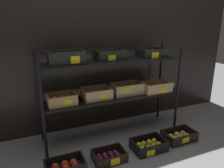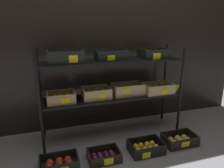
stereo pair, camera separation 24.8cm
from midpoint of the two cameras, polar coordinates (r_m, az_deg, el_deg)
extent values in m
plane|color=gray|center=(2.79, 2.61, -13.09)|extent=(10.00, 10.00, 0.00)
cube|color=black|center=(2.80, 0.18, 11.29)|extent=(4.04, 0.12, 2.24)
cylinder|color=black|center=(2.25, -15.63, -6.10)|extent=(0.03, 0.03, 1.08)
cylinder|color=black|center=(2.79, 20.22, -2.01)|extent=(0.03, 0.03, 1.08)
cylinder|color=black|center=(2.61, -15.95, -2.91)|extent=(0.03, 0.03, 1.08)
cylinder|color=black|center=(3.08, 16.00, 0.16)|extent=(0.03, 0.03, 1.08)
cube|color=black|center=(2.58, 2.76, -3.51)|extent=(1.61, 0.35, 0.02)
cube|color=black|center=(2.46, 2.90, 6.09)|extent=(1.61, 0.35, 0.02)
cube|color=tan|center=(2.43, -10.48, -4.69)|extent=(0.30, 0.21, 0.01)
cube|color=tan|center=(2.32, -10.26, -4.21)|extent=(0.30, 0.02, 0.10)
cube|color=tan|center=(2.50, -10.83, -2.65)|extent=(0.30, 0.02, 0.10)
cube|color=tan|center=(2.40, -13.97, -3.71)|extent=(0.02, 0.18, 0.10)
cube|color=tan|center=(2.43, -7.18, -3.08)|extent=(0.02, 0.18, 0.10)
ellipsoid|color=yellow|center=(2.38, -12.21, -4.09)|extent=(0.06, 0.06, 0.08)
ellipsoid|color=yellow|center=(2.39, -10.49, -3.92)|extent=(0.06, 0.06, 0.08)
ellipsoid|color=yellow|center=(2.40, -8.72, -3.78)|extent=(0.06, 0.06, 0.08)
ellipsoid|color=yellow|center=(2.43, -12.37, -3.65)|extent=(0.06, 0.06, 0.08)
ellipsoid|color=yellow|center=(2.45, -10.66, -3.45)|extent=(0.06, 0.06, 0.08)
ellipsoid|color=yellow|center=(2.45, -8.92, -3.29)|extent=(0.06, 0.06, 0.08)
cube|color=yellow|center=(2.32, -9.29, -4.44)|extent=(0.09, 0.01, 0.07)
cube|color=tan|center=(2.53, -1.40, -3.51)|extent=(0.32, 0.25, 0.01)
cube|color=tan|center=(2.41, -0.66, -3.08)|extent=(0.32, 0.02, 0.11)
cube|color=tan|center=(2.62, -2.09, -1.42)|extent=(0.32, 0.02, 0.11)
cube|color=tan|center=(2.48, -4.82, -2.55)|extent=(0.02, 0.21, 0.11)
cube|color=tan|center=(2.56, 1.90, -1.89)|extent=(0.02, 0.21, 0.11)
ellipsoid|color=#B7BF5D|center=(2.46, -2.75, -2.85)|extent=(0.07, 0.07, 0.09)
ellipsoid|color=#A6BE5D|center=(2.48, -1.08, -2.68)|extent=(0.07, 0.07, 0.09)
ellipsoid|color=tan|center=(2.50, 0.52, -2.54)|extent=(0.07, 0.07, 0.09)
ellipsoid|color=tan|center=(2.53, -3.35, -2.28)|extent=(0.07, 0.07, 0.09)
ellipsoid|color=#ADC059|center=(2.55, -1.58, -2.12)|extent=(0.07, 0.07, 0.09)
ellipsoid|color=#A9BC56|center=(2.57, 0.08, -1.99)|extent=(0.07, 0.07, 0.09)
cube|color=yellow|center=(2.42, 0.29, -3.45)|extent=(0.08, 0.01, 0.06)
cube|color=tan|center=(2.66, 6.89, -2.65)|extent=(0.38, 0.21, 0.01)
cube|color=tan|center=(2.55, 7.83, -1.90)|extent=(0.38, 0.02, 0.13)
cube|color=tan|center=(2.72, 6.10, -0.62)|extent=(0.38, 0.02, 0.13)
cube|color=tan|center=(2.57, 3.25, -1.62)|extent=(0.02, 0.18, 0.13)
cube|color=tan|center=(2.71, 10.43, -0.87)|extent=(0.02, 0.18, 0.13)
ellipsoid|color=brown|center=(2.57, 4.85, -2.29)|extent=(0.05, 0.05, 0.07)
ellipsoid|color=brown|center=(2.59, 5.99, -2.18)|extent=(0.05, 0.05, 0.07)
ellipsoid|color=brown|center=(2.62, 7.19, -2.03)|extent=(0.05, 0.05, 0.07)
ellipsoid|color=brown|center=(2.64, 8.37, -1.93)|extent=(0.05, 0.05, 0.07)
ellipsoid|color=brown|center=(2.67, 9.54, -1.78)|extent=(0.05, 0.05, 0.07)
ellipsoid|color=brown|center=(2.63, 4.32, -1.84)|extent=(0.05, 0.05, 0.07)
ellipsoid|color=brown|center=(2.65, 5.49, -1.75)|extent=(0.05, 0.05, 0.07)
ellipsoid|color=brown|center=(2.67, 6.64, -1.60)|extent=(0.05, 0.05, 0.07)
ellipsoid|color=brown|center=(2.70, 7.83, -1.48)|extent=(0.05, 0.05, 0.07)
ellipsoid|color=brown|center=(2.72, 8.95, -1.39)|extent=(0.05, 0.05, 0.07)
cube|color=yellow|center=(2.51, 6.68, -1.83)|extent=(0.10, 0.01, 0.06)
cube|color=tan|center=(2.79, 14.50, -2.12)|extent=(0.36, 0.24, 0.01)
cube|color=tan|center=(2.68, 15.82, -1.65)|extent=(0.36, 0.02, 0.11)
cube|color=tan|center=(2.86, 13.43, -0.29)|extent=(0.36, 0.02, 0.11)
cube|color=tan|center=(2.68, 11.45, -1.29)|extent=(0.02, 0.21, 0.11)
cube|color=tan|center=(2.86, 17.53, -0.62)|extent=(0.02, 0.21, 0.11)
sphere|color=#E6B054|center=(2.70, 13.43, -1.72)|extent=(0.07, 0.07, 0.07)
sphere|color=#D3BC57|center=(2.75, 15.05, -1.53)|extent=(0.07, 0.07, 0.07)
sphere|color=#D5C74E|center=(2.79, 16.52, -1.36)|extent=(0.07, 0.07, 0.07)
sphere|color=#DDBE56|center=(2.76, 12.67, -1.25)|extent=(0.07, 0.07, 0.07)
sphere|color=#E6C24B|center=(2.80, 14.19, -1.08)|extent=(0.07, 0.07, 0.07)
sphere|color=#E2BF4C|center=(2.84, 15.64, -0.95)|extent=(0.07, 0.07, 0.07)
cube|color=yellow|center=(2.70, 16.50, -2.07)|extent=(0.10, 0.01, 0.08)
cube|color=black|center=(2.33, -9.21, 5.66)|extent=(0.37, 0.20, 0.01)
cube|color=black|center=(2.22, -8.94, 6.95)|extent=(0.37, 0.02, 0.13)
cube|color=black|center=(2.41, -9.61, 7.68)|extent=(0.37, 0.02, 0.13)
cube|color=black|center=(2.30, -13.75, 6.99)|extent=(0.02, 0.17, 0.13)
cube|color=black|center=(2.35, -4.91, 7.61)|extent=(0.02, 0.17, 0.13)
sphere|color=orange|center=(2.28, -11.77, 6.21)|extent=(0.06, 0.06, 0.06)
sphere|color=orange|center=(2.29, -10.12, 6.35)|extent=(0.06, 0.06, 0.06)
sphere|color=orange|center=(2.30, -8.24, 6.47)|extent=(0.06, 0.06, 0.06)
sphere|color=orange|center=(2.31, -6.57, 6.60)|extent=(0.06, 0.06, 0.06)
sphere|color=orange|center=(2.33, -11.98, 6.44)|extent=(0.06, 0.06, 0.06)
sphere|color=orange|center=(2.34, -10.20, 6.58)|extent=(0.06, 0.06, 0.06)
sphere|color=orange|center=(2.35, -8.57, 6.70)|extent=(0.06, 0.06, 0.06)
sphere|color=orange|center=(2.37, -6.90, 6.83)|extent=(0.06, 0.06, 0.06)
cube|color=yellow|center=(2.23, -7.09, 6.56)|extent=(0.09, 0.01, 0.08)
cube|color=black|center=(2.51, 2.43, 6.66)|extent=(0.35, 0.24, 0.01)
cube|color=black|center=(2.39, 3.35, 7.53)|extent=(0.35, 0.02, 0.10)
cube|color=black|center=(2.60, 1.61, 8.32)|extent=(0.35, 0.02, 0.10)
cube|color=black|center=(2.45, -1.27, 7.77)|extent=(0.02, 0.21, 0.10)
cube|color=black|center=(2.56, 6.00, 8.08)|extent=(0.02, 0.21, 0.10)
sphere|color=#93C245|center=(2.44, 0.89, 7.38)|extent=(0.07, 0.07, 0.07)
sphere|color=#94B23A|center=(2.47, 2.69, 7.50)|extent=(0.07, 0.07, 0.07)
sphere|color=#95C33F|center=(2.49, 4.46, 7.54)|extent=(0.07, 0.07, 0.07)
sphere|color=#92BC36|center=(2.51, 0.50, 7.65)|extent=(0.07, 0.07, 0.07)
sphere|color=#98C047|center=(2.53, 2.16, 7.74)|extent=(0.07, 0.07, 0.07)
sphere|color=#89BA36|center=(2.55, 3.88, 7.79)|extent=(0.07, 0.07, 0.07)
cube|color=yellow|center=(2.38, 2.81, 6.92)|extent=(0.09, 0.01, 0.06)
cube|color=black|center=(2.71, 13.50, 6.98)|extent=(0.31, 0.26, 0.01)
cube|color=black|center=(2.60, 14.91, 7.67)|extent=(0.31, 0.02, 0.09)
cube|color=black|center=(2.80, 12.34, 8.48)|extent=(0.31, 0.02, 0.09)
cube|color=black|center=(2.63, 10.75, 8.03)|extent=(0.02, 0.22, 0.09)
cube|color=black|center=(2.78, 16.25, 8.13)|extent=(0.02, 0.22, 0.09)
sphere|color=orange|center=(2.64, 13.00, 7.74)|extent=(0.07, 0.07, 0.07)
sphere|color=orange|center=(2.69, 14.90, 7.75)|extent=(0.07, 0.07, 0.07)
sphere|color=orange|center=(2.71, 12.25, 7.99)|extent=(0.07, 0.07, 0.07)
sphere|color=orange|center=(2.76, 14.16, 8.02)|extent=(0.07, 0.07, 0.07)
cube|color=yellow|center=(2.58, 14.58, 7.15)|extent=(0.10, 0.00, 0.07)
cylinder|color=brown|center=(2.92, 19.00, 0.05)|extent=(0.02, 0.02, 0.02)
ellipsoid|color=yellow|center=(2.92, 18.66, -1.23)|extent=(0.08, 0.03, 0.10)
ellipsoid|color=yellow|center=(2.94, 18.70, -1.11)|extent=(0.05, 0.03, 0.11)
ellipsoid|color=yellow|center=(2.95, 18.93, -1.11)|extent=(0.05, 0.03, 0.11)
ellipsoid|color=yellow|center=(2.96, 19.14, -1.09)|extent=(0.08, 0.03, 0.10)
cube|color=black|center=(2.29, -10.62, -20.89)|extent=(0.38, 0.23, 0.01)
cube|color=black|center=(2.34, -11.03, -18.26)|extent=(0.38, 0.02, 0.09)
cube|color=black|center=(2.25, -15.58, -20.28)|extent=(0.02, 0.20, 0.09)
cube|color=black|center=(2.27, -5.89, -19.22)|extent=(0.02, 0.20, 0.09)
sphere|color=red|center=(2.23, -13.19, -20.81)|extent=(0.07, 0.07, 0.07)
sphere|color=red|center=(2.23, -10.57, -20.53)|extent=(0.07, 0.07, 0.07)
sphere|color=red|center=(2.24, -8.07, -20.19)|extent=(0.07, 0.07, 0.07)
sphere|color=red|center=(2.28, -13.09, -19.85)|extent=(0.07, 0.07, 0.07)
sphere|color=red|center=(2.29, -10.67, -19.52)|extent=(0.07, 0.07, 0.07)
sphere|color=red|center=(2.29, -8.46, -19.34)|extent=(0.07, 0.07, 0.07)
cube|color=black|center=(2.35, 1.03, -19.38)|extent=(0.33, 0.23, 0.01)
cube|color=black|center=(2.24, 1.96, -19.90)|extent=(0.33, 0.02, 0.09)
cube|color=black|center=(2.40, 0.19, -16.93)|extent=(0.33, 0.02, 0.09)
cube|color=black|center=(2.28, -2.93, -19.02)|extent=(0.02, 0.20, 0.09)
cube|color=black|center=(2.36, 4.84, -17.66)|extent=(0.02, 0.20, 0.09)
sphere|color=#582751|center=(2.27, -0.86, -19.94)|extent=(0.05, 0.05, 0.05)
sphere|color=#642156|center=(2.28, 0.74, -19.67)|extent=(0.05, 0.05, 0.05)
sphere|color=#692453|center=(2.30, 2.32, -19.33)|extent=(0.05, 0.05, 0.05)
sphere|color=#681B45|center=(2.32, 3.70, -19.07)|extent=(0.05, 0.05, 0.05)
sphere|color=#5E2A47|center=(2.31, -1.33, -19.22)|extent=(0.05, 0.05, 0.05)
sphere|color=#682B4B|center=(2.32, 0.17, -18.91)|extent=(0.05, 0.05, 0.05)
sphere|color=#6A1955|center=(2.34, 1.77, -18.61)|extent=(0.05, 0.05, 0.05)
sphere|color=#693054|center=(2.36, 3.35, -18.37)|extent=(0.05, 0.05, 0.05)
sphere|color=#65185D|center=(2.35, -1.72, -18.44)|extent=(0.05, 0.05, 0.05)
sphere|color=#612548|center=(2.36, -0.15, -18.28)|extent=(0.05, 0.05, 0.05)
sphere|color=#691953|center=(2.38, 1.41, -17.98)|extent=(0.05, 0.05, 0.05)
sphere|color=#692646|center=(2.39, 2.82, -17.75)|extent=(0.05, 0.05, 0.05)
cube|color=yellow|center=(2.24, 2.54, -20.04)|extent=(0.10, 0.00, 0.07)
cube|color=black|center=(2.51, 11.87, -17.10)|extent=(0.37, 0.25, 0.01)
cube|color=black|center=(2.39, 13.37, -17.36)|extent=(0.37, 0.02, 0.11)
cube|color=black|center=(2.57, 10.65, -14.63)|extent=(0.37, 0.02, 0.11)
cube|color=black|center=(2.41, 8.13, -16.81)|extent=(0.02, 0.22, 0.11)
cube|color=black|center=(2.56, 15.52, -15.09)|extent=(0.02, 0.22, 0.11)
ellipsoid|color=yellow|center=(2.42, 10.14, -17.20)|extent=(0.06, 0.06, 0.08)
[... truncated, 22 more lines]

